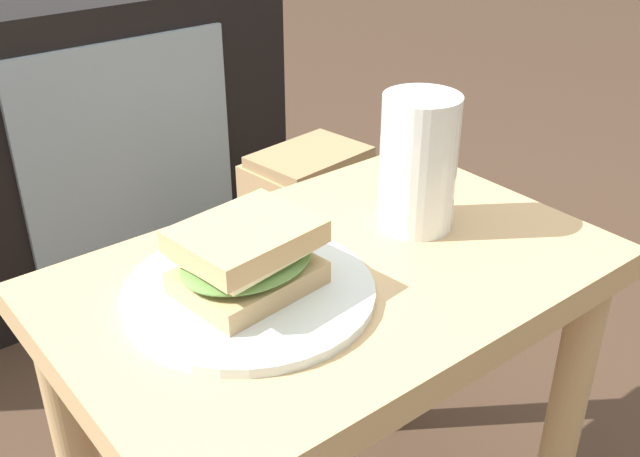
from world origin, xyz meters
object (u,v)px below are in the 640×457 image
Objects in this scene: sandwich_front at (247,258)px; beer_glass at (418,166)px; tv_cabinet at (27,144)px; plate at (249,292)px; paper_bag at (310,247)px.

beer_glass is (0.22, 0.00, 0.03)m from sandwich_front.
tv_cabinet is 6.71× the size of sandwich_front.
tv_cabinet is 0.97m from sandwich_front.
sandwich_front is 0.96× the size of beer_glass.
paper_bag is at bearing 46.43° from plate.
beer_glass reaches higher than sandwich_front.
paper_bag is at bearing 46.43° from sandwich_front.
plate is 1.67× the size of sandwich_front.
beer_glass is at bearing -81.82° from tv_cabinet.
paper_bag is at bearing -59.56° from tv_cabinet.
plate is 0.65× the size of paper_bag.
sandwich_front reaches higher than plate.
plate is 0.64m from paper_bag.
beer_glass is at bearing -112.75° from paper_bag.
tv_cabinet is 2.62× the size of paper_bag.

